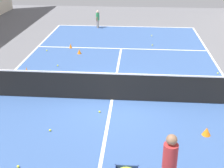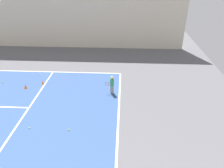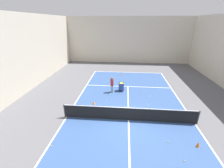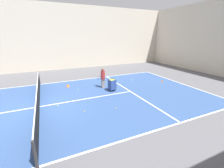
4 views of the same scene
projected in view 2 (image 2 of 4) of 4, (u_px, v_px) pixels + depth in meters
name	position (u px, v px, depth m)	size (l,w,h in m)	color
line_baseline_near	(119.00, 111.00, 12.28)	(9.52, 0.10, 0.00)	white
line_service_near	(29.00, 108.00, 12.53)	(9.52, 0.10, 0.00)	white
player_near_baseline	(112.00, 84.00, 13.63)	(0.28, 0.59, 1.20)	gray
training_cone_0	(43.00, 82.00, 14.96)	(0.18, 0.18, 0.27)	orange
training_cone_3	(25.00, 87.00, 14.42)	(0.22, 0.22, 0.26)	orange
tennis_ball_7	(69.00, 130.00, 10.81)	(0.07, 0.07, 0.07)	yellow
tennis_ball_8	(29.00, 128.00, 10.94)	(0.07, 0.07, 0.07)	yellow
tennis_ball_9	(3.00, 82.00, 15.18)	(0.07, 0.07, 0.07)	yellow
tennis_ball_10	(40.00, 75.00, 16.08)	(0.07, 0.07, 0.07)	yellow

